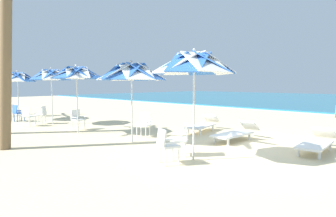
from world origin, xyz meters
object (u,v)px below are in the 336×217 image
(plastic_chair_2, at_px, (144,123))
(plastic_chair_5, at_px, (28,115))
(beach_umbrella_3, at_px, (51,76))
(beach_umbrella_0, at_px, (194,65))
(sun_lounger_2, at_px, (203,124))
(beach_umbrella_1, at_px, (131,73))
(beach_umbrella_4, at_px, (17,78))
(palm_tree_1, at_px, (5,25))
(beach_umbrella_2, at_px, (76,74))
(plastic_chair_7, at_px, (18,112))
(sun_lounger_0, at_px, (317,142))
(plastic_chair_6, at_px, (9,112))
(sun_lounger_1, at_px, (236,133))
(plastic_chair_1, at_px, (166,144))
(plastic_chair_3, at_px, (77,118))
(plastic_chair_0, at_px, (181,138))
(plastic_chair_4, at_px, (41,114))

(plastic_chair_2, height_order, plastic_chair_5, same)
(plastic_chair_2, height_order, beach_umbrella_3, beach_umbrella_3)
(beach_umbrella_0, height_order, sun_lounger_2, beach_umbrella_0)
(beach_umbrella_1, relative_size, beach_umbrella_4, 1.02)
(beach_umbrella_0, xyz_separation_m, palm_tree_1, (-4.78, -2.79, 1.22))
(beach_umbrella_2, bearing_deg, palm_tree_1, -71.78)
(beach_umbrella_3, bearing_deg, plastic_chair_5, -102.03)
(plastic_chair_7, height_order, sun_lounger_0, plastic_chair_7)
(plastic_chair_6, height_order, sun_lounger_1, plastic_chair_6)
(plastic_chair_6, xyz_separation_m, sun_lounger_1, (11.10, 3.76, -0.22))
(beach_umbrella_0, relative_size, plastic_chair_2, 3.24)
(plastic_chair_1, height_order, plastic_chair_3, same)
(plastic_chair_6, relative_size, plastic_chair_7, 1.00)
(plastic_chair_0, bearing_deg, plastic_chair_3, 178.58)
(plastic_chair_3, xyz_separation_m, sun_lounger_0, (8.43, 2.86, -0.22))
(plastic_chair_2, distance_m, sun_lounger_0, 5.60)
(plastic_chair_2, height_order, plastic_chair_7, same)
(plastic_chair_2, distance_m, sun_lounger_2, 2.60)
(plastic_chair_1, xyz_separation_m, sun_lounger_1, (-0.23, 3.63, -0.22))
(beach_umbrella_2, bearing_deg, plastic_chair_2, 29.49)
(plastic_chair_7, distance_m, sun_lounger_0, 13.52)
(plastic_chair_1, distance_m, plastic_chair_5, 8.76)
(beach_umbrella_4, distance_m, sun_lounger_1, 11.85)
(plastic_chair_4, xyz_separation_m, plastic_chair_6, (-2.22, -0.78, 0.00))
(plastic_chair_3, height_order, sun_lounger_1, plastic_chair_3)
(beach_umbrella_4, relative_size, plastic_chair_6, 3.05)
(plastic_chair_0, height_order, plastic_chair_4, same)
(sun_lounger_0, xyz_separation_m, sun_lounger_2, (-4.42, 0.52, 0.00))
(plastic_chair_0, xyz_separation_m, sun_lounger_1, (0.02, 2.80, -0.22))
(beach_umbrella_2, bearing_deg, sun_lounger_2, 49.70)
(beach_umbrella_0, bearing_deg, plastic_chair_6, -175.84)
(plastic_chair_4, bearing_deg, palm_tree_1, -30.69)
(beach_umbrella_4, bearing_deg, sun_lounger_0, 14.14)
(plastic_chair_1, xyz_separation_m, sun_lounger_2, (-2.18, 4.36, -0.22))
(beach_umbrella_0, bearing_deg, sun_lounger_2, 123.77)
(sun_lounger_0, distance_m, sun_lounger_1, 2.48)
(plastic_chair_2, height_order, palm_tree_1, palm_tree_1)
(sun_lounger_2, bearing_deg, plastic_chair_3, -139.88)
(beach_umbrella_3, height_order, sun_lounger_0, beach_umbrella_3)
(plastic_chair_1, xyz_separation_m, plastic_chair_6, (-11.33, -0.13, 0.00))
(plastic_chair_3, height_order, beach_umbrella_4, beach_umbrella_4)
(plastic_chair_0, distance_m, plastic_chair_4, 8.87)
(plastic_chair_3, xyz_separation_m, beach_umbrella_4, (-5.26, -0.59, 1.76))
(plastic_chair_6, distance_m, plastic_chair_7, 0.62)
(plastic_chair_5, bearing_deg, plastic_chair_0, 6.15)
(plastic_chair_7, xyz_separation_m, sun_lounger_2, (8.58, 4.25, -0.22))
(beach_umbrella_2, distance_m, plastic_chair_6, 6.25)
(plastic_chair_1, height_order, sun_lounger_1, plastic_chair_1)
(beach_umbrella_0, relative_size, plastic_chair_7, 3.24)
(beach_umbrella_3, bearing_deg, palm_tree_1, -36.90)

